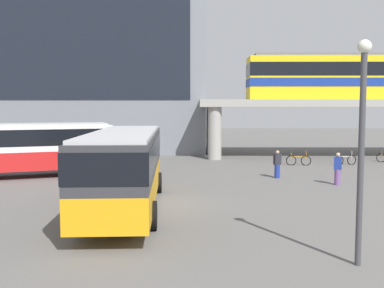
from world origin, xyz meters
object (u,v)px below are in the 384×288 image
bicycle_silver (345,160)px  pedestrian_waiting_near_stop (277,165)px  station_building (67,58)px  pedestrian_walking_across (338,170)px  bus_main (125,161)px  bicycle_orange (299,160)px  bus_secondary (17,144)px

bicycle_silver → pedestrian_waiting_near_stop: pedestrian_waiting_near_stop is taller
station_building → pedestrian_walking_across: size_ratio=15.57×
bus_main → pedestrian_waiting_near_stop: (7.72, 8.15, -1.22)m
bus_main → pedestrian_waiting_near_stop: bus_main is taller
station_building → bicycle_silver: (23.67, -12.12, -8.71)m
bicycle_silver → bicycle_orange: 3.47m
bicycle_silver → bicycle_orange: same height
bus_main → bus_secondary: same height
station_building → pedestrian_waiting_near_stop: 26.57m
pedestrian_walking_across → pedestrian_waiting_near_stop: pedestrian_walking_across is taller
bus_secondary → bicycle_silver: bearing=15.4°
station_building → bus_main: station_building is taller
bicycle_silver → station_building: bearing=152.9°
pedestrian_waiting_near_stop → bus_main: bearing=-133.4°
bicycle_orange → pedestrian_waiting_near_stop: size_ratio=1.09×
pedestrian_walking_across → bus_secondary: bearing=172.6°
station_building → bus_secondary: size_ratio=2.43×
station_building → pedestrian_walking_across: bearing=-45.0°
bus_secondary → pedestrian_walking_across: bearing=-7.4°
bus_main → pedestrian_walking_across: (10.54, 5.82, -1.16)m
bicycle_silver → pedestrian_walking_across: bearing=-111.4°
station_building → pedestrian_waiting_near_stop: (17.60, -18.10, -8.30)m
pedestrian_waiting_near_stop → station_building: bearing=134.2°
bus_main → pedestrian_walking_across: 12.09m
bicycle_silver → pedestrian_walking_across: 8.94m
bicycle_orange → pedestrian_waiting_near_stop: bearing=-114.5°
bus_secondary → pedestrian_waiting_near_stop: bearing=-0.2°
pedestrian_walking_across → pedestrian_waiting_near_stop: size_ratio=1.07×
station_building → bus_secondary: 19.50m
bus_secondary → bicycle_orange: size_ratio=6.29×
station_building → bicycle_orange: 25.24m
bus_main → pedestrian_walking_across: size_ratio=6.37×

